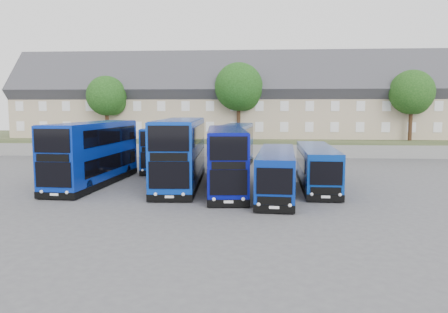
% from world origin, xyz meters
% --- Properties ---
extents(ground, '(120.00, 120.00, 0.00)m').
position_xyz_m(ground, '(0.00, 0.00, 0.00)').
color(ground, '#4C4C51').
rests_on(ground, ground).
extents(retaining_wall, '(70.00, 0.40, 1.50)m').
position_xyz_m(retaining_wall, '(0.00, 24.00, 0.75)').
color(retaining_wall, slate).
rests_on(retaining_wall, ground).
extents(earth_bank, '(80.00, 20.00, 2.00)m').
position_xyz_m(earth_bank, '(0.00, 34.00, 1.00)').
color(earth_bank, '#3A4828').
rests_on(earth_bank, ground).
extents(terrace_row, '(60.00, 10.40, 11.20)m').
position_xyz_m(terrace_row, '(3.00, 30.00, 6.60)').
color(terrace_row, tan).
rests_on(terrace_row, earth_bank).
extents(dd_front_left, '(3.51, 11.94, 4.69)m').
position_xyz_m(dd_front_left, '(-8.22, 4.85, 2.30)').
color(dd_front_left, '#08279B').
rests_on(dd_front_left, ground).
extents(dd_front_mid, '(3.48, 12.50, 4.92)m').
position_xyz_m(dd_front_mid, '(-1.59, 4.93, 2.42)').
color(dd_front_mid, '#0833A4').
rests_on(dd_front_mid, ground).
extents(dd_front_right, '(3.47, 11.11, 4.35)m').
position_xyz_m(dd_front_right, '(1.94, 3.01, 2.13)').
color(dd_front_right, '#070C82').
rests_on(dd_front_right, ground).
extents(dd_rear_left, '(2.79, 10.12, 3.98)m').
position_xyz_m(dd_rear_left, '(-4.94, 13.90, 1.95)').
color(dd_rear_left, navy).
rests_on(dd_rear_left, ground).
extents(dd_rear_right, '(3.40, 10.70, 4.18)m').
position_xyz_m(dd_rear_right, '(2.09, 14.10, 2.05)').
color(dd_rear_right, navy).
rests_on(dd_rear_right, ground).
extents(coach_east_a, '(3.06, 11.06, 2.99)m').
position_xyz_m(coach_east_a, '(5.38, 1.76, 1.46)').
color(coach_east_a, '#082895').
rests_on(coach_east_a, ground).
extents(coach_east_b, '(2.68, 10.99, 2.98)m').
position_xyz_m(coach_east_b, '(8.45, 4.84, 1.46)').
color(coach_east_b, navy).
rests_on(coach_east_b, ground).
extents(tree_west, '(4.80, 4.80, 7.65)m').
position_xyz_m(tree_west, '(-13.85, 25.10, 7.05)').
color(tree_west, '#382314').
rests_on(tree_west, earth_bank).
extents(tree_mid, '(5.76, 5.76, 9.18)m').
position_xyz_m(tree_mid, '(2.15, 25.60, 8.07)').
color(tree_mid, '#382314').
rests_on(tree_mid, earth_bank).
extents(tree_east, '(5.12, 5.12, 8.16)m').
position_xyz_m(tree_east, '(22.15, 25.10, 7.39)').
color(tree_east, '#382314').
rests_on(tree_east, earth_bank).
extents(tree_far, '(5.44, 5.44, 8.67)m').
position_xyz_m(tree_far, '(28.15, 32.10, 7.73)').
color(tree_far, '#382314').
rests_on(tree_far, earth_bank).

